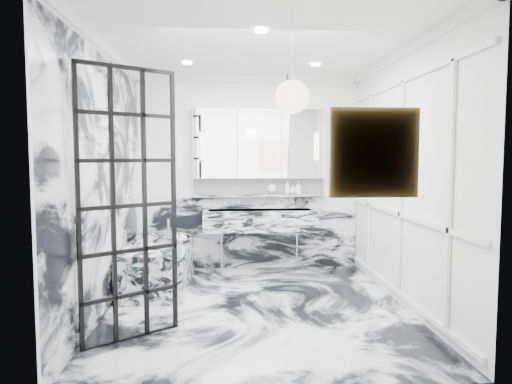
{
  "coord_description": "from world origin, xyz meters",
  "views": [
    {
      "loc": [
        -0.32,
        -4.86,
        1.63
      ],
      "look_at": [
        0.03,
        0.5,
        1.22
      ],
      "focal_mm": 32.0,
      "sensor_mm": 36.0,
      "label": 1
    }
  ],
  "objects": [
    {
      "name": "sconce_right",
      "position": [
        0.97,
        1.63,
        1.78
      ],
      "size": [
        0.07,
        0.07,
        0.4
      ],
      "primitive_type": "cylinder",
      "color": "white",
      "rests_on": "mirror_cabinet"
    },
    {
      "name": "soap_bottle_b",
      "position": [
        0.72,
        1.71,
        1.18
      ],
      "size": [
        0.09,
        0.09,
        0.19
      ],
      "primitive_type": "imported",
      "rotation": [
        0.0,
        0.0,
        -0.03
      ],
      "color": "#4C4C51",
      "rests_on": "ledge"
    },
    {
      "name": "marble_clad_left",
      "position": [
        -1.59,
        0.0,
        1.34
      ],
      "size": [
        0.02,
        3.56,
        2.68
      ],
      "primitive_type": "cube",
      "color": "silver",
      "rests_on": "floor"
    },
    {
      "name": "crittall_door",
      "position": [
        -1.18,
        -0.8,
        1.2
      ],
      "size": [
        0.74,
        0.54,
        2.4
      ],
      "primitive_type": null,
      "rotation": [
        0.0,
        0.0,
        0.61
      ],
      "color": "black",
      "rests_on": "floor"
    },
    {
      "name": "pendant_light",
      "position": [
        0.19,
        -1.34,
        2.09
      ],
      "size": [
        0.26,
        0.26,
        0.26
      ],
      "primitive_type": "sphere",
      "color": "white",
      "rests_on": "ceiling"
    },
    {
      "name": "subway_tile",
      "position": [
        0.15,
        1.78,
        1.21
      ],
      "size": [
        1.9,
        0.03,
        0.23
      ],
      "primitive_type": "cube",
      "color": "white",
      "rests_on": "wall_back"
    },
    {
      "name": "amber_bottle",
      "position": [
        0.39,
        1.71,
        1.14
      ],
      "size": [
        0.04,
        0.04,
        0.1
      ],
      "primitive_type": "cylinder",
      "color": "#8C5919",
      "rests_on": "ledge"
    },
    {
      "name": "soap_bottle_c",
      "position": [
        0.64,
        1.71,
        1.16
      ],
      "size": [
        0.11,
        0.11,
        0.13
      ],
      "primitive_type": "imported",
      "rotation": [
        0.0,
        0.0,
        -0.06
      ],
      "color": "silver",
      "rests_on": "ledge"
    },
    {
      "name": "bathtub",
      "position": [
        -1.18,
        0.9,
        0.28
      ],
      "size": [
        0.75,
        1.65,
        0.55
      ],
      "primitive_type": "cube",
      "color": "silver",
      "rests_on": "floor"
    },
    {
      "name": "flower_vase",
      "position": [
        -0.83,
        0.08,
        0.61
      ],
      "size": [
        0.08,
        0.08,
        0.12
      ],
      "primitive_type": "cylinder",
      "color": "silver",
      "rests_on": "bathtub"
    },
    {
      "name": "wall_back",
      "position": [
        0.0,
        1.8,
        1.4
      ],
      "size": [
        3.6,
        0.0,
        3.6
      ],
      "primitive_type": "plane",
      "rotation": [
        1.57,
        0.0,
        0.0
      ],
      "color": "white",
      "rests_on": "floor"
    },
    {
      "name": "ceiling",
      "position": [
        0.0,
        0.0,
        2.8
      ],
      "size": [
        3.6,
        3.6,
        0.0
      ],
      "primitive_type": "plane",
      "rotation": [
        3.14,
        0.0,
        0.0
      ],
      "color": "white",
      "rests_on": "wall_back"
    },
    {
      "name": "face_pot",
      "position": [
        0.33,
        1.71,
        1.17
      ],
      "size": [
        0.14,
        0.14,
        0.14
      ],
      "primitive_type": "sphere",
      "color": "white",
      "rests_on": "ledge"
    },
    {
      "name": "soap_bottle_a",
      "position": [
        0.56,
        1.71,
        1.19
      ],
      "size": [
        0.1,
        0.1,
        0.2
      ],
      "primitive_type": "imported",
      "rotation": [
        0.0,
        0.0,
        0.35
      ],
      "color": "#8C5919",
      "rests_on": "ledge"
    },
    {
      "name": "ledge",
      "position": [
        0.15,
        1.72,
        1.07
      ],
      "size": [
        1.9,
        0.14,
        0.04
      ],
      "primitive_type": "cube",
      "color": "silver",
      "rests_on": "wall_back"
    },
    {
      "name": "wall_left",
      "position": [
        -1.6,
        0.0,
        1.4
      ],
      "size": [
        0.0,
        3.6,
        3.6
      ],
      "primitive_type": "plane",
      "rotation": [
        1.57,
        0.0,
        1.57
      ],
      "color": "white",
      "rests_on": "floor"
    },
    {
      "name": "wall_front",
      "position": [
        0.0,
        -1.8,
        1.4
      ],
      "size": [
        3.6,
        0.0,
        3.6
      ],
      "primitive_type": "plane",
      "rotation": [
        -1.57,
        0.0,
        0.0
      ],
      "color": "white",
      "rests_on": "floor"
    },
    {
      "name": "sconce_left",
      "position": [
        -0.67,
        1.63,
        1.78
      ],
      "size": [
        0.07,
        0.07,
        0.4
      ],
      "primitive_type": "cylinder",
      "color": "white",
      "rests_on": "mirror_cabinet"
    },
    {
      "name": "wall_right",
      "position": [
        1.6,
        0.0,
        1.4
      ],
      "size": [
        0.0,
        3.6,
        3.6
      ],
      "primitive_type": "plane",
      "rotation": [
        1.57,
        0.0,
        -1.57
      ],
      "color": "white",
      "rests_on": "floor"
    },
    {
      "name": "marble_clad_back",
      "position": [
        0.0,
        1.78,
        0.53
      ],
      "size": [
        3.18,
        0.05,
        1.05
      ],
      "primitive_type": "cube",
      "color": "silver",
      "rests_on": "floor"
    },
    {
      "name": "artwork",
      "position": [
        0.7,
        -1.76,
        1.66
      ],
      "size": [
        0.52,
        0.05,
        0.52
      ],
      "primitive_type": "cube",
      "color": "#BB6913",
      "rests_on": "wall_front"
    },
    {
      "name": "panel_molding",
      "position": [
        1.58,
        0.0,
        1.3
      ],
      "size": [
        0.03,
        3.4,
        2.3
      ],
      "primitive_type": "cube",
      "color": "white",
      "rests_on": "floor"
    },
    {
      "name": "trough_sink",
      "position": [
        0.15,
        1.55,
        0.73
      ],
      "size": [
        1.6,
        0.45,
        0.3
      ],
      "primitive_type": "cube",
      "color": "silver",
      "rests_on": "wall_back"
    },
    {
      "name": "floor",
      "position": [
        0.0,
        0.0,
        0.0
      ],
      "size": [
        3.6,
        3.6,
        0.0
      ],
      "primitive_type": "plane",
      "color": "silver",
      "rests_on": "ground"
    },
    {
      "name": "mirror_cabinet",
      "position": [
        0.15,
        1.73,
        1.82
      ],
      "size": [
        1.9,
        0.16,
        1.0
      ],
      "primitive_type": "cube",
      "color": "white",
      "rests_on": "wall_back"
    }
  ]
}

